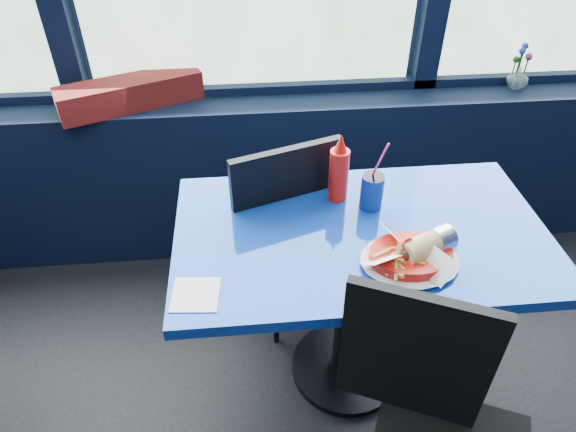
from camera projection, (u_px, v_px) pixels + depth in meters
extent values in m
cube|color=black|center=(259.00, 175.00, 2.52)|extent=(5.00, 0.26, 0.80)
cube|color=black|center=(255.00, 90.00, 2.33)|extent=(4.80, 0.08, 0.06)
cylinder|color=black|center=(346.00, 367.00, 2.11)|extent=(0.44, 0.44, 0.03)
cylinder|color=black|center=(352.00, 314.00, 1.91)|extent=(0.12, 0.12, 0.68)
cube|color=#0E359A|center=(361.00, 235.00, 1.66)|extent=(1.20, 0.70, 0.04)
cube|color=black|center=(414.00, 356.00, 1.35)|extent=(0.37, 0.19, 0.45)
cylinder|color=black|center=(385.00, 430.00, 1.69)|extent=(0.02, 0.02, 0.42)
cube|color=black|center=(298.00, 225.00, 2.13)|extent=(0.54, 0.54, 0.04)
cube|color=black|center=(287.00, 205.00, 1.82)|extent=(0.39, 0.16, 0.47)
cylinder|color=black|center=(316.00, 231.00, 2.47)|extent=(0.02, 0.02, 0.44)
cylinder|color=black|center=(354.00, 281.00, 2.21)|extent=(0.02, 0.02, 0.44)
cylinder|color=black|center=(245.00, 252.00, 2.35)|extent=(0.02, 0.02, 0.44)
cylinder|color=black|center=(276.00, 307.00, 2.09)|extent=(0.02, 0.02, 0.44)
cube|color=maroon|center=(131.00, 93.00, 2.19)|extent=(0.62, 0.37, 0.12)
imported|color=silver|center=(518.00, 78.00, 2.34)|extent=(0.10, 0.11, 0.10)
cylinder|color=#1E5919|center=(516.00, 71.00, 2.32)|extent=(0.01, 0.01, 0.16)
sphere|color=blue|center=(522.00, 51.00, 2.26)|extent=(0.03, 0.03, 0.03)
cylinder|color=#1E5919|center=(524.00, 74.00, 2.32)|extent=(0.01, 0.01, 0.14)
sphere|color=#C93B96|center=(529.00, 56.00, 2.27)|extent=(0.03, 0.03, 0.03)
cylinder|color=#1E5919|center=(519.00, 68.00, 2.33)|extent=(0.01, 0.01, 0.17)
sphere|color=blue|center=(525.00, 46.00, 2.26)|extent=(0.03, 0.03, 0.03)
cylinder|color=#1E5919|center=(512.00, 75.00, 2.34)|extent=(0.01, 0.01, 0.12)
sphere|color=#1E5919|center=(516.00, 60.00, 2.29)|extent=(0.03, 0.03, 0.03)
cylinder|color=#1E5919|center=(524.00, 74.00, 2.34)|extent=(0.01, 0.01, 0.13)
sphere|color=#1E5919|center=(529.00, 57.00, 2.29)|extent=(0.03, 0.03, 0.03)
cylinder|color=red|center=(410.00, 258.00, 1.52)|extent=(0.25, 0.25, 0.05)
cylinder|color=white|center=(410.00, 260.00, 1.52)|extent=(0.24, 0.24, 0.00)
cylinder|color=white|center=(441.00, 240.00, 1.53)|extent=(0.09, 0.10, 0.08)
sphere|color=#5A2E1E|center=(410.00, 252.00, 1.48)|extent=(0.06, 0.06, 0.06)
cylinder|color=red|center=(407.00, 245.00, 1.47)|extent=(0.06, 0.06, 0.01)
cylinder|color=red|center=(339.00, 175.00, 1.73)|extent=(0.07, 0.07, 0.19)
cone|color=red|center=(341.00, 143.00, 1.65)|extent=(0.04, 0.04, 0.06)
cylinder|color=navy|center=(372.00, 192.00, 1.71)|extent=(0.08, 0.08, 0.12)
cylinder|color=black|center=(374.00, 177.00, 1.68)|extent=(0.07, 0.07, 0.01)
cylinder|color=#F3336A|center=(379.00, 163.00, 1.64)|extent=(0.04, 0.05, 0.17)
cube|color=white|center=(196.00, 294.00, 1.43)|extent=(0.14, 0.14, 0.00)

